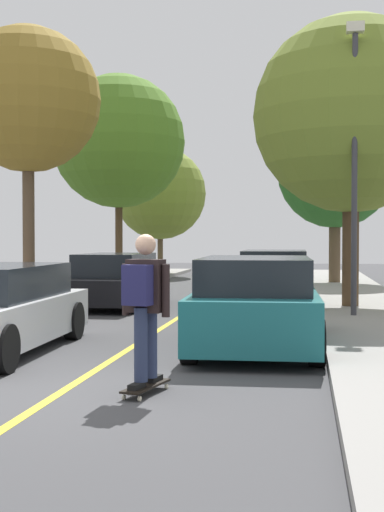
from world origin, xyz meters
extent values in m
plane|color=#424244|center=(0.00, 0.00, 0.00)|extent=(80.00, 80.00, 0.00)
cube|color=gold|center=(0.00, 4.00, 0.00)|extent=(0.12, 39.20, 0.01)
cylinder|color=black|center=(-1.10, 0.85, 0.32)|extent=(0.24, 0.65, 0.64)
cylinder|color=black|center=(-1.19, 3.92, 0.32)|extent=(0.24, 0.65, 0.64)
cube|color=black|center=(-1.96, 9.55, 0.48)|extent=(1.79, 4.24, 0.60)
cube|color=black|center=(-1.96, 9.47, 1.06)|extent=(1.56, 2.51, 0.56)
cylinder|color=black|center=(-1.18, 8.13, 0.32)|extent=(0.23, 0.64, 0.64)
cylinder|color=black|center=(-2.78, 8.16, 0.32)|extent=(0.23, 0.64, 0.64)
cylinder|color=black|center=(-1.14, 10.94, 0.32)|extent=(0.23, 0.64, 0.64)
cylinder|color=black|center=(-2.74, 10.97, 0.32)|extent=(0.23, 0.64, 0.64)
cube|color=#196066|center=(1.96, 3.32, 0.55)|extent=(1.99, 4.18, 0.74)
cube|color=black|center=(1.96, 3.22, 1.18)|extent=(1.72, 2.81, 0.52)
cylinder|color=black|center=(1.05, 4.65, 0.32)|extent=(0.24, 0.65, 0.64)
cylinder|color=black|center=(2.78, 4.71, 0.32)|extent=(0.24, 0.65, 0.64)
cylinder|color=black|center=(1.14, 1.93, 0.32)|extent=(0.24, 0.65, 0.64)
cylinder|color=black|center=(2.87, 1.99, 0.32)|extent=(0.24, 0.65, 0.64)
cube|color=white|center=(1.96, 10.41, 0.52)|extent=(1.81, 4.58, 0.68)
cube|color=black|center=(1.96, 10.22, 1.14)|extent=(1.58, 2.62, 0.56)
cylinder|color=black|center=(1.12, 11.98, 0.32)|extent=(0.23, 0.64, 0.64)
cylinder|color=black|center=(2.76, 12.00, 0.32)|extent=(0.23, 0.64, 0.64)
cylinder|color=black|center=(1.16, 8.82, 0.32)|extent=(0.23, 0.64, 0.64)
cylinder|color=black|center=(2.80, 8.84, 0.32)|extent=(0.23, 0.64, 0.64)
cylinder|color=brown|center=(-3.77, 8.33, 2.05)|extent=(0.28, 0.28, 3.82)
sphere|color=olive|center=(-3.77, 8.33, 5.01)|extent=(3.44, 3.44, 3.44)
cylinder|color=#4C3823|center=(-3.77, 16.61, 2.10)|extent=(0.26, 0.26, 3.91)
sphere|color=#4C7A23|center=(-3.77, 16.61, 5.12)|extent=(4.68, 4.68, 4.68)
cylinder|color=brown|center=(-3.77, 23.86, 1.45)|extent=(0.25, 0.25, 2.62)
sphere|color=olive|center=(-3.77, 23.86, 3.74)|extent=(4.17, 4.17, 4.17)
cylinder|color=#4C3823|center=(3.77, 9.32, 1.85)|extent=(0.39, 0.39, 3.43)
sphere|color=olive|center=(3.77, 9.32, 4.61)|extent=(4.59, 4.59, 4.59)
cylinder|color=brown|center=(3.77, 18.23, 1.60)|extent=(0.41, 0.41, 2.92)
sphere|color=#2D6B28|center=(3.77, 18.23, 4.13)|extent=(4.12, 4.12, 4.12)
cylinder|color=#B2140F|center=(-3.46, 7.11, 0.42)|extent=(0.20, 0.20, 0.55)
sphere|color=#B2140F|center=(-3.46, 7.11, 0.75)|extent=(0.18, 0.18, 0.18)
cylinder|color=#38383D|center=(3.71, 7.26, 3.03)|extent=(0.12, 0.12, 5.78)
cube|color=#EAE5C6|center=(3.71, 7.26, 6.04)|extent=(0.36, 0.24, 0.20)
cube|color=black|center=(0.96, -0.01, 0.09)|extent=(0.41, 0.87, 0.02)
cylinder|color=beige|center=(0.95, 0.34, 0.03)|extent=(0.04, 0.06, 0.06)
cylinder|color=beige|center=(1.14, 0.30, 0.03)|extent=(0.04, 0.06, 0.06)
cylinder|color=beige|center=(0.79, -0.32, 0.03)|extent=(0.04, 0.06, 0.06)
cylinder|color=beige|center=(0.97, -0.36, 0.03)|extent=(0.04, 0.06, 0.06)
cube|color=#99999E|center=(1.04, 0.32, 0.07)|extent=(0.11, 0.06, 0.02)
cube|color=#99999E|center=(0.88, -0.34, 0.07)|extent=(0.11, 0.06, 0.02)
cube|color=black|center=(1.02, 0.20, 0.13)|extent=(0.16, 0.28, 0.06)
cube|color=black|center=(0.91, -0.23, 0.13)|extent=(0.16, 0.28, 0.06)
cylinder|color=#283351|center=(0.99, 0.11, 0.57)|extent=(0.18, 0.18, 0.81)
cylinder|color=#283351|center=(0.93, -0.13, 0.57)|extent=(0.18, 0.18, 0.81)
cube|color=black|center=(0.96, -0.01, 1.21)|extent=(0.44, 0.31, 0.59)
sphere|color=tan|center=(0.96, -0.01, 1.67)|extent=(0.23, 0.23, 0.23)
cylinder|color=black|center=(0.73, 0.05, 1.16)|extent=(0.11, 0.11, 0.58)
cylinder|color=black|center=(1.20, -0.07, 1.16)|extent=(0.11, 0.11, 0.58)
cube|color=#1E1E4C|center=(0.92, -0.21, 1.23)|extent=(0.33, 0.25, 0.44)
camera|label=1|loc=(2.70, -7.68, 1.75)|focal=49.78mm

